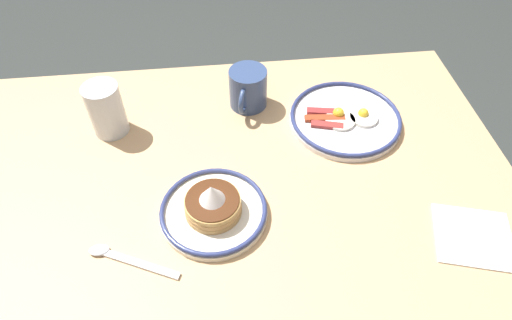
{
  "coord_description": "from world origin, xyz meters",
  "views": [
    {
      "loc": [
        0.0,
        0.64,
        1.49
      ],
      "look_at": [
        -0.07,
        -0.01,
        0.76
      ],
      "focal_mm": 31.01,
      "sensor_mm": 36.0,
      "label": 1
    }
  ],
  "objects_px": {
    "plate_center_pancakes": "(215,208)",
    "plate_near_main": "(347,118)",
    "paper_napkin": "(475,237)",
    "coffee_mug": "(250,88)",
    "drinking_glass": "(109,112)",
    "tea_spoon": "(123,257)"
  },
  "relations": [
    {
      "from": "plate_center_pancakes",
      "to": "plate_near_main",
      "type": "bearing_deg",
      "value": -144.02
    },
    {
      "from": "plate_near_main",
      "to": "paper_napkin",
      "type": "xyz_separation_m",
      "value": [
        -0.17,
        0.36,
        -0.01
      ]
    },
    {
      "from": "plate_center_pancakes",
      "to": "coffee_mug",
      "type": "height_order",
      "value": "coffee_mug"
    },
    {
      "from": "drinking_glass",
      "to": "paper_napkin",
      "type": "bearing_deg",
      "value": 152.14
    },
    {
      "from": "coffee_mug",
      "to": "drinking_glass",
      "type": "height_order",
      "value": "drinking_glass"
    },
    {
      "from": "drinking_glass",
      "to": "tea_spoon",
      "type": "height_order",
      "value": "drinking_glass"
    },
    {
      "from": "coffee_mug",
      "to": "drinking_glass",
      "type": "bearing_deg",
      "value": 9.68
    },
    {
      "from": "paper_napkin",
      "to": "tea_spoon",
      "type": "xyz_separation_m",
      "value": [
        0.69,
        -0.03,
        0.0
      ]
    },
    {
      "from": "plate_near_main",
      "to": "tea_spoon",
      "type": "bearing_deg",
      "value": 32.29
    },
    {
      "from": "paper_napkin",
      "to": "plate_center_pancakes",
      "type": "bearing_deg",
      "value": -12.42
    },
    {
      "from": "plate_near_main",
      "to": "coffee_mug",
      "type": "relative_size",
      "value": 2.16
    },
    {
      "from": "coffee_mug",
      "to": "paper_napkin",
      "type": "relative_size",
      "value": 0.85
    },
    {
      "from": "tea_spoon",
      "to": "drinking_glass",
      "type": "bearing_deg",
      "value": -81.5
    },
    {
      "from": "paper_napkin",
      "to": "tea_spoon",
      "type": "height_order",
      "value": "tea_spoon"
    },
    {
      "from": "plate_near_main",
      "to": "coffee_mug",
      "type": "distance_m",
      "value": 0.26
    },
    {
      "from": "drinking_glass",
      "to": "paper_napkin",
      "type": "relative_size",
      "value": 0.88
    },
    {
      "from": "plate_near_main",
      "to": "drinking_glass",
      "type": "bearing_deg",
      "value": -3.68
    },
    {
      "from": "plate_near_main",
      "to": "paper_napkin",
      "type": "relative_size",
      "value": 1.85
    },
    {
      "from": "plate_near_main",
      "to": "plate_center_pancakes",
      "type": "bearing_deg",
      "value": 35.98
    },
    {
      "from": "coffee_mug",
      "to": "paper_napkin",
      "type": "xyz_separation_m",
      "value": [
        -0.41,
        0.45,
        -0.05
      ]
    },
    {
      "from": "paper_napkin",
      "to": "coffee_mug",
      "type": "bearing_deg",
      "value": -48.15
    },
    {
      "from": "plate_near_main",
      "to": "tea_spoon",
      "type": "distance_m",
      "value": 0.62
    }
  ]
}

